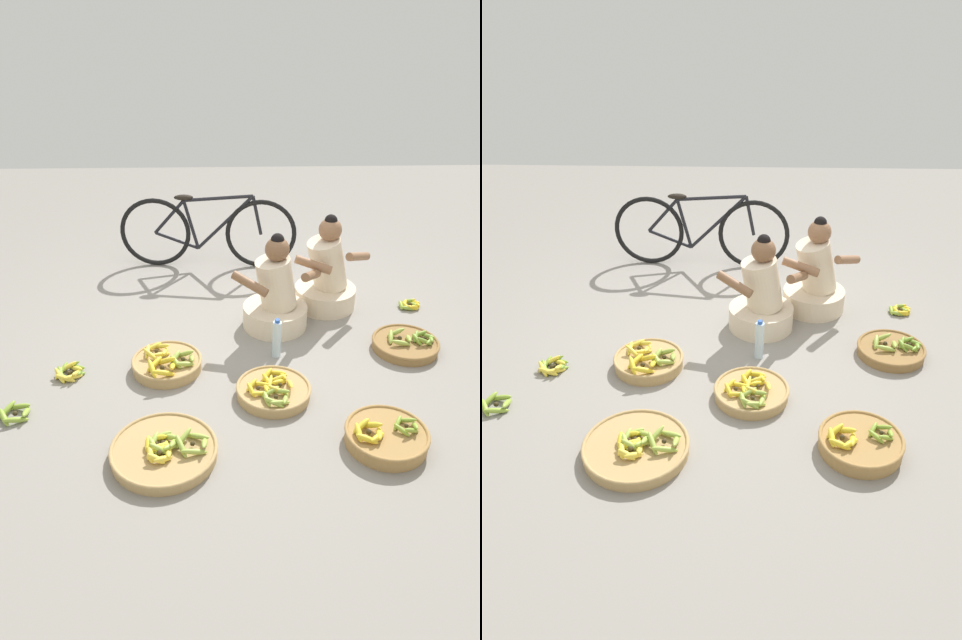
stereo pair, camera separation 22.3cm
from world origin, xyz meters
TOP-DOWN VIEW (x-y plane):
  - ground_plane at (0.00, 0.00)m, footprint 10.00×10.00m
  - vendor_woman_front at (0.30, 0.30)m, footprint 0.73×0.53m
  - vendor_woman_behind at (0.76, 0.62)m, footprint 0.68×0.52m
  - bicycle_leaning at (-0.26, 1.47)m, footprint 1.70×0.16m
  - banana_basket_mid_left at (-0.53, -0.30)m, footprint 0.51×0.51m
  - banana_basket_front_right at (0.21, -0.63)m, footprint 0.51×0.51m
  - banana_basket_near_bicycle at (0.86, -1.12)m, footprint 0.51×0.51m
  - banana_basket_back_left at (-0.48, -1.19)m, footprint 0.64×0.64m
  - banana_basket_front_center at (1.27, -0.08)m, footprint 0.51×0.51m
  - loose_bananas_back_center at (-1.22, -0.36)m, footprint 0.24×0.24m
  - loose_bananas_back_right at (1.49, 0.57)m, footprint 0.19×0.18m
  - loose_bananas_front_left at (-1.47, -0.80)m, footprint 0.23×0.23m
  - water_bottle at (0.27, -0.14)m, footprint 0.07×0.07m

SIDE VIEW (x-z plane):
  - ground_plane at x=0.00m, z-range 0.00..0.00m
  - loose_bananas_back_right at x=1.49m, z-range -0.01..0.07m
  - loose_bananas_back_center at x=-1.22m, z-range -0.02..0.08m
  - loose_bananas_front_left at x=-1.47m, z-range -0.01..0.07m
  - banana_basket_front_center at x=1.27m, z-range -0.03..0.12m
  - banana_basket_back_left at x=-0.48m, z-range -0.03..0.12m
  - banana_basket_front_right at x=0.21m, z-range -0.02..0.12m
  - banana_basket_mid_left at x=-0.53m, z-range -0.03..0.14m
  - banana_basket_near_bicycle at x=0.86m, z-range -0.03..0.14m
  - water_bottle at x=0.27m, z-range -0.01..0.31m
  - vendor_woman_front at x=0.30m, z-range -0.14..0.66m
  - vendor_woman_behind at x=0.76m, z-range -0.15..0.68m
  - bicycle_leaning at x=-0.26m, z-range -0.01..0.73m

